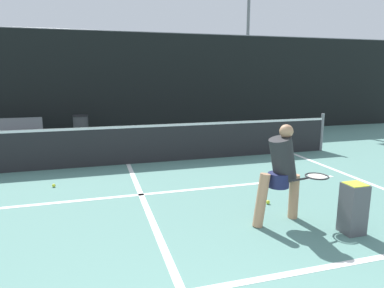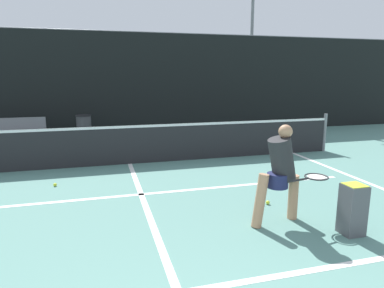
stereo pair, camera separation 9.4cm
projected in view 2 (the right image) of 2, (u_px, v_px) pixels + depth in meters
court_service_line at (141, 194)px, 6.25m from camera, size 8.25×0.10×0.01m
court_center_mark at (144, 201)px, 5.91m from camera, size 0.10×5.26×0.01m
court_sideline_right at (361, 180)px, 7.08m from camera, size 0.10×6.26×0.01m
net at (129, 143)px, 8.29m from camera, size 11.09×0.09×1.07m
fence_back at (117, 85)px, 11.86m from camera, size 24.00×0.06×3.61m
player_practicing at (281, 171)px, 4.94m from camera, size 1.18×0.53×1.46m
tennis_ball_scattered_0 at (55, 185)px, 6.70m from camera, size 0.07×0.07×0.07m
tennis_ball_scattered_1 at (268, 203)px, 5.77m from camera, size 0.07×0.07×0.07m
ball_hopper at (353, 208)px, 4.64m from camera, size 0.28×0.28×0.71m
courtside_bench at (14, 131)px, 10.38m from camera, size 1.81×0.38×0.86m
trash_bin at (84, 129)px, 10.98m from camera, size 0.48×0.48×0.89m
parked_car at (105, 110)px, 15.74m from camera, size 1.76×4.57×1.35m
tree_mid at (224, 51)px, 21.51m from camera, size 3.59×3.59×4.06m
tree_east at (235, 47)px, 22.35m from camera, size 3.94×3.94×4.39m
building_far at (105, 72)px, 27.65m from camera, size 36.00×2.40×4.69m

